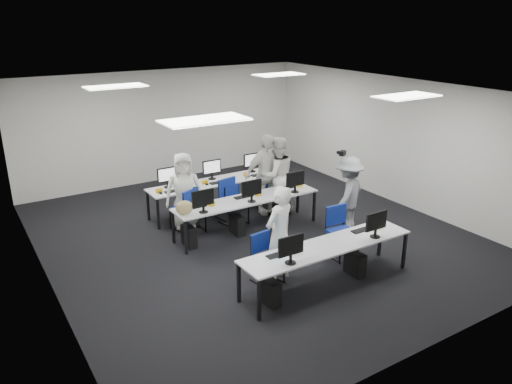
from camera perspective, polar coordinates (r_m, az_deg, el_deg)
room at (r=9.97m, az=-0.45°, el=3.00°), size 9.00×9.02×3.00m
ceiling_panels at (r=9.65m, az=-0.48°, el=11.48°), size 5.20×4.60×0.02m
desk_front at (r=8.45m, az=8.20°, el=-6.34°), size 3.20×0.70×0.73m
desk_mid at (r=10.39m, az=-1.02°, el=-1.07°), size 3.20×0.70×0.73m
desk_back at (r=11.55m, az=-4.62°, el=1.01°), size 3.20×0.70×0.73m
equipment_front at (r=8.48m, az=7.17°, el=-8.66°), size 2.51×0.41×1.19m
equipment_mid at (r=10.41m, az=-1.86°, el=-2.96°), size 2.91×0.41×1.19m
equipment_back at (r=11.75m, az=-3.80°, el=-0.29°), size 2.91×0.41×1.19m
chair_0 at (r=8.63m, az=1.26°, el=-8.61°), size 0.48×0.52×0.87m
chair_1 at (r=9.62m, az=9.70°, el=-5.55°), size 0.50×0.54×0.97m
chair_2 at (r=10.69m, az=-7.18°, el=-2.92°), size 0.50×0.54×0.89m
chair_3 at (r=10.95m, az=-2.60°, el=-2.05°), size 0.58×0.61×0.99m
chair_4 at (r=11.59m, az=1.90°, el=-1.00°), size 0.50×0.53×0.86m
chair_5 at (r=10.76m, az=-8.10°, el=-2.75°), size 0.59×0.62×0.92m
chair_6 at (r=11.26m, az=-3.32°, el=-1.72°), size 0.46×0.49×0.82m
chair_7 at (r=11.84m, az=1.31°, el=-0.40°), size 0.47×0.51×0.95m
handbag at (r=9.65m, az=-8.20°, el=-1.77°), size 0.37×0.28×0.27m
student_0 at (r=8.46m, az=2.66°, el=-4.84°), size 0.71×0.57×1.71m
student_1 at (r=11.40m, az=2.41°, el=1.94°), size 0.98×0.82×1.78m
student_2 at (r=10.69m, az=-8.25°, el=0.14°), size 0.93×0.74×1.65m
student_3 at (r=11.34m, az=1.15°, el=2.04°), size 1.09×0.45×1.85m
photographer at (r=10.53m, az=10.49°, el=-0.34°), size 1.21×0.99×1.63m
dslr_camera at (r=10.33m, az=9.87°, el=4.39°), size 0.20×0.22×0.10m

